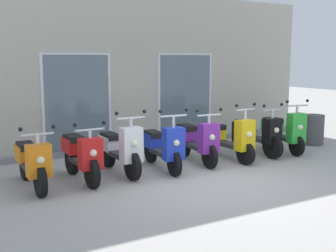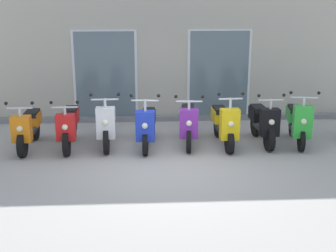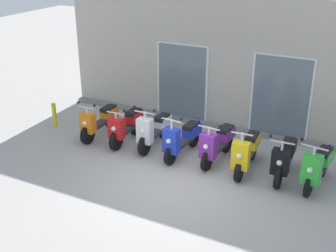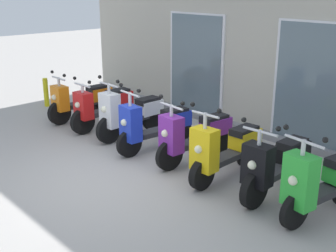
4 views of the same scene
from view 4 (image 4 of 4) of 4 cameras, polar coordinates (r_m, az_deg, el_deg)
ground_plane at (r=6.97m, az=-6.96°, el=-6.45°), size 40.00×40.00×0.00m
storefront_facade at (r=8.87m, az=11.30°, el=10.75°), size 10.29×0.50×3.72m
scooter_orange at (r=9.79m, az=-11.28°, el=3.38°), size 0.58×1.65×1.14m
scooter_red at (r=9.07m, az=-8.51°, el=2.53°), size 0.58×1.57×1.14m
scooter_white at (r=8.50m, az=-4.96°, el=1.67°), size 0.62×1.65×1.27m
scooter_blue at (r=7.79m, az=-1.81°, el=0.13°), size 0.61×1.63×1.27m
scooter_purple at (r=7.25m, az=3.50°, el=-1.16°), size 0.61×1.63×1.21m
scooter_yellow at (r=6.71m, az=7.55°, el=-3.08°), size 0.55×1.63×1.28m
scooter_black at (r=6.30m, az=14.02°, el=-4.96°), size 0.59×1.59×1.21m
scooter_green at (r=5.87m, az=19.50°, el=-6.83°), size 0.62×1.51×1.27m
curb_bollard at (r=11.10m, az=-15.73°, el=4.27°), size 0.12×0.12×0.70m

